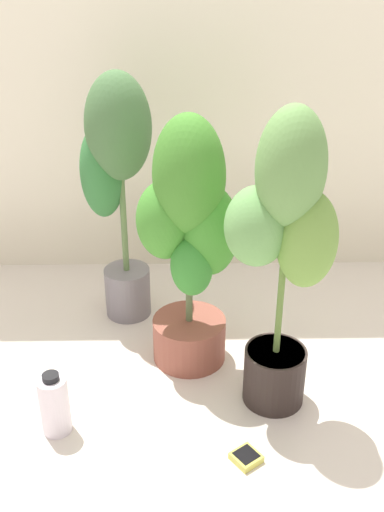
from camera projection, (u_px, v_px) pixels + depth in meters
name	position (u px, v px, depth m)	size (l,w,h in m)	color
ground_plane	(199.00, 372.00, 2.24)	(8.00, 8.00, 0.00)	silver
mylar_back_wall	(195.00, 55.00, 2.52)	(3.20, 0.01, 2.00)	#ECE4CA
potted_plant_front_right	(284.00, 244.00, 1.83)	(0.42, 0.31, 1.04)	#2C2320
potted_plant_center	(189.00, 235.00, 2.07)	(0.43, 0.35, 0.95)	#934E3F
potted_plant_back_left	(116.00, 171.00, 2.30)	(0.33, 0.28, 1.03)	gray
hygrometer_box	(246.00, 457.00, 1.85)	(0.11, 0.11, 0.03)	#D1CD50
nutrient_bottle	(54.00, 404.00, 1.93)	(0.10, 0.10, 0.23)	white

